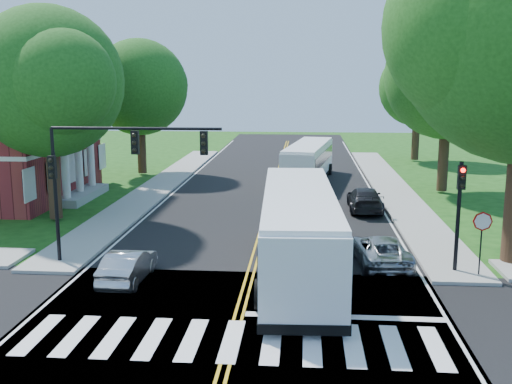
# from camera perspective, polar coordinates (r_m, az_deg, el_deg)

# --- Properties ---
(ground) EXTENTS (140.00, 140.00, 0.00)m
(ground) POSITION_cam_1_polar(r_m,az_deg,el_deg) (18.92, -2.15, -13.37)
(ground) COLOR #164210
(ground) RESTS_ON ground
(road) EXTENTS (14.00, 96.00, 0.01)m
(road) POSITION_cam_1_polar(r_m,az_deg,el_deg) (36.04, 1.21, -1.59)
(road) COLOR black
(road) RESTS_ON ground
(cross_road) EXTENTS (60.00, 12.00, 0.01)m
(cross_road) POSITION_cam_1_polar(r_m,az_deg,el_deg) (18.92, -2.15, -13.36)
(cross_road) COLOR black
(cross_road) RESTS_ON ground
(center_line) EXTENTS (0.36, 70.00, 0.01)m
(center_line) POSITION_cam_1_polar(r_m,az_deg,el_deg) (39.95, 1.56, -0.34)
(center_line) COLOR gold
(center_line) RESTS_ON road
(edge_line_w) EXTENTS (0.12, 70.00, 0.01)m
(edge_line_w) POSITION_cam_1_polar(r_m,az_deg,el_deg) (40.87, -8.00, -0.19)
(edge_line_w) COLOR silver
(edge_line_w) RESTS_ON road
(edge_line_e) EXTENTS (0.12, 70.00, 0.01)m
(edge_line_e) POSITION_cam_1_polar(r_m,az_deg,el_deg) (40.17, 11.29, -0.49)
(edge_line_e) COLOR silver
(edge_line_e) RESTS_ON road
(crosswalk) EXTENTS (12.60, 3.00, 0.01)m
(crosswalk) POSITION_cam_1_polar(r_m,az_deg,el_deg) (18.47, -2.33, -13.96)
(crosswalk) COLOR silver
(crosswalk) RESTS_ON road
(stop_bar) EXTENTS (6.60, 0.40, 0.01)m
(stop_bar) POSITION_cam_1_polar(r_m,az_deg,el_deg) (20.32, 8.46, -11.68)
(stop_bar) COLOR silver
(stop_bar) RESTS_ON road
(sidewalk_nw) EXTENTS (2.60, 40.00, 0.15)m
(sidewalk_nw) POSITION_cam_1_polar(r_m,az_deg,el_deg) (44.07, -9.07, 0.66)
(sidewalk_nw) COLOR gray
(sidewalk_nw) RESTS_ON ground
(sidewalk_ne) EXTENTS (2.60, 40.00, 0.15)m
(sidewalk_ne) POSITION_cam_1_polar(r_m,az_deg,el_deg) (43.28, 12.82, 0.34)
(sidewalk_ne) COLOR gray
(sidewalk_ne) RESTS_ON ground
(tree_west_near) EXTENTS (8.00, 8.00, 11.40)m
(tree_west_near) POSITION_cam_1_polar(r_m,az_deg,el_deg) (33.97, -19.23, 9.86)
(tree_west_near) COLOR #332014
(tree_west_near) RESTS_ON ground
(tree_west_far) EXTENTS (7.60, 7.60, 10.67)m
(tree_west_far) POSITION_cam_1_polar(r_m,az_deg,el_deg) (48.92, -11.04, 9.75)
(tree_west_far) COLOR #332014
(tree_west_far) RESTS_ON ground
(tree_east_mid) EXTENTS (8.40, 8.40, 11.93)m
(tree_east_mid) POSITION_cam_1_polar(r_m,az_deg,el_deg) (42.20, 17.84, 10.47)
(tree_east_mid) COLOR #332014
(tree_east_mid) RESTS_ON ground
(tree_east_far) EXTENTS (7.20, 7.20, 10.34)m
(tree_east_far) POSITION_cam_1_polar(r_m,az_deg,el_deg) (58.09, 15.18, 9.59)
(tree_east_far) COLOR #332014
(tree_east_far) RESTS_ON ground
(signal_nw) EXTENTS (7.15, 0.46, 5.66)m
(signal_nw) POSITION_cam_1_polar(r_m,az_deg,el_deg) (25.09, -13.87, 2.78)
(signal_nw) COLOR black
(signal_nw) RESTS_ON ground
(signal_ne) EXTENTS (0.30, 0.46, 4.40)m
(signal_ne) POSITION_cam_1_polar(r_m,az_deg,el_deg) (24.82, 18.81, -0.88)
(signal_ne) COLOR black
(signal_ne) RESTS_ON ground
(stop_sign) EXTENTS (0.76, 0.08, 2.53)m
(stop_sign) POSITION_cam_1_polar(r_m,az_deg,el_deg) (24.80, 20.73, -3.23)
(stop_sign) COLOR black
(stop_sign) RESTS_ON ground
(bus_lead) EXTENTS (3.52, 13.03, 3.35)m
(bus_lead) POSITION_cam_1_polar(r_m,az_deg,el_deg) (23.96, 4.07, -3.64)
(bus_lead) COLOR white
(bus_lead) RESTS_ON road
(bus_follow) EXTENTS (4.08, 11.35, 2.87)m
(bus_follow) POSITION_cam_1_polar(r_m,az_deg,el_deg) (45.40, 5.02, 2.91)
(bus_follow) COLOR white
(bus_follow) RESTS_ON road
(hatchback) EXTENTS (1.41, 3.82, 1.25)m
(hatchback) POSITION_cam_1_polar(r_m,az_deg,el_deg) (23.71, -12.09, -6.89)
(hatchback) COLOR #A6A8AD
(hatchback) RESTS_ON road
(suv) EXTENTS (2.39, 4.61, 1.24)m
(suv) POSITION_cam_1_polar(r_m,az_deg,el_deg) (25.77, 11.76, -5.45)
(suv) COLOR #A8AAAF
(suv) RESTS_ON road
(dark_sedan) EXTENTS (1.97, 4.77, 1.38)m
(dark_sedan) POSITION_cam_1_polar(r_m,az_deg,el_deg) (35.89, 10.33, -0.68)
(dark_sedan) COLOR black
(dark_sedan) RESTS_ON road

